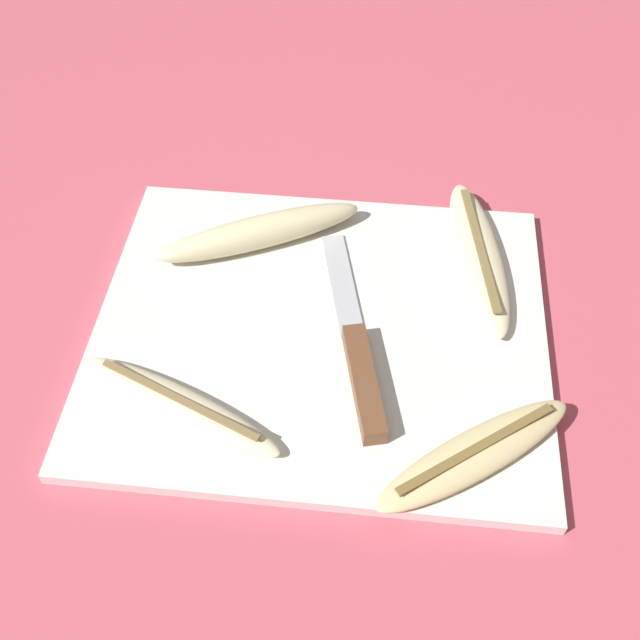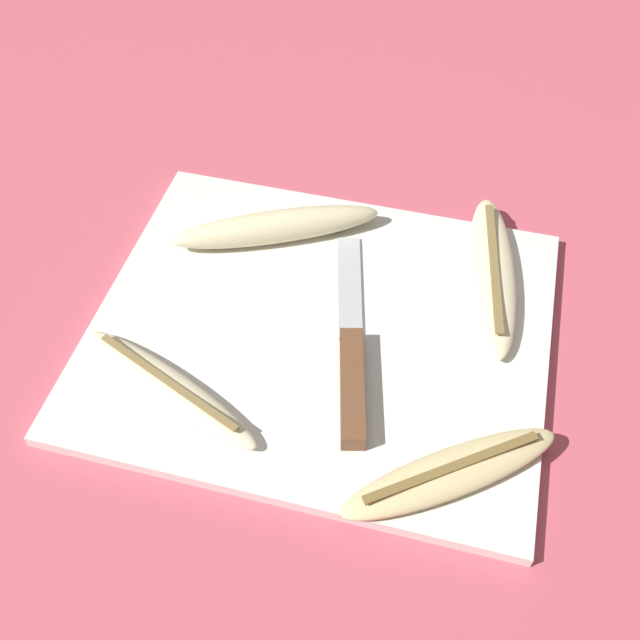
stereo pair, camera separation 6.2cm
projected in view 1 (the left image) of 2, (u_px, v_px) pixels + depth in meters
ground_plane at (320, 335)px, 0.69m from camera, size 4.00×4.00×0.00m
cutting_board at (320, 331)px, 0.68m from camera, size 0.41×0.34×0.01m
knife at (360, 363)px, 0.64m from camera, size 0.08×0.24×0.02m
banana_cream_curved at (259, 232)px, 0.73m from camera, size 0.20×0.12×0.03m
banana_pale_long at (478, 255)px, 0.72m from camera, size 0.08×0.21×0.02m
banana_bright_far at (180, 405)px, 0.62m from camera, size 0.19×0.10×0.02m
banana_mellow_near at (475, 454)px, 0.59m from camera, size 0.17×0.14×0.02m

